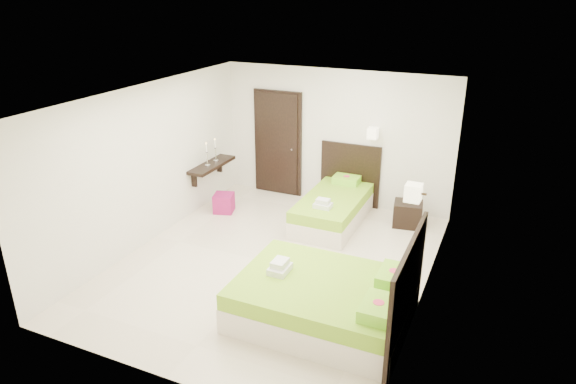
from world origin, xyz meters
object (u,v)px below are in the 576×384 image
at_px(bed_single, 335,206).
at_px(ottoman, 224,203).
at_px(bed_double, 328,300).
at_px(nightstand, 408,214).

relative_size(bed_single, ottoman, 5.54).
bearing_deg(bed_double, bed_single, 107.80).
distance_m(bed_double, nightstand, 3.27).
bearing_deg(nightstand, bed_single, -173.25).
height_order(bed_double, nightstand, bed_double).
bearing_deg(bed_single, bed_double, -72.20).
bearing_deg(nightstand, ottoman, -175.39).
xyz_separation_m(bed_double, nightstand, (0.32, 3.25, -0.10)).
bearing_deg(bed_double, nightstand, 84.31).
bearing_deg(bed_double, ottoman, 140.82).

